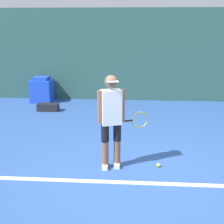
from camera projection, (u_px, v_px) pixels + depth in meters
The scene contains 7 objects.
ground_plane at pixel (132, 173), 5.39m from camera, with size 24.00×24.00×0.00m, color #2D5193.
back_wall at pixel (135, 55), 10.11m from camera, with size 24.00×0.10×2.96m.
court_baseline at pixel (132, 183), 5.07m from camera, with size 21.60×0.10×0.01m.
tennis_player at pixel (112, 118), 5.37m from camera, with size 0.88×0.41×1.67m.
tennis_ball at pixel (158, 165), 5.63m from camera, with size 0.07×0.07×0.07m.
covered_chair at pixel (42, 90), 10.21m from camera, with size 0.66×0.66×0.82m.
equipment_bag at pixel (48, 107), 9.18m from camera, with size 0.62×0.27×0.22m.
Camera 1 is at (0.02, -4.90, 2.52)m, focal length 50.00 mm.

